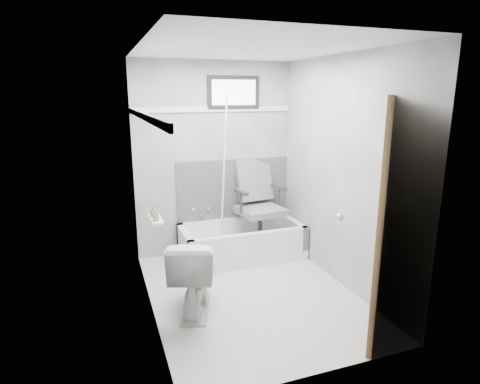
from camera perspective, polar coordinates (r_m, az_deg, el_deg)
name	(u,v)px	position (r m, az deg, el deg)	size (l,w,h in m)	color
floor	(251,294)	(4.26, 1.63, -14.25)	(2.60, 2.60, 0.00)	silver
ceiling	(253,48)	(3.78, 1.90, 19.78)	(2.60, 2.60, 0.00)	silver
wall_back	(215,160)	(5.06, -3.63, 4.63)	(2.00, 0.02, 2.40)	slate
wall_front	(324,219)	(2.72, 11.81, -3.74)	(2.00, 0.02, 2.40)	slate
wall_left	(146,188)	(3.61, -13.18, 0.55)	(0.02, 2.60, 2.40)	slate
wall_right	(342,173)	(4.31, 14.25, 2.61)	(0.02, 2.60, 2.40)	slate
bathtub	(242,241)	(5.05, 0.24, -7.04)	(1.50, 0.70, 0.42)	white
office_chair	(260,204)	(5.03, 2.89, -1.74)	(0.62, 0.62, 1.08)	#5B5B60
toilet	(194,274)	(3.84, -6.54, -11.52)	(0.42, 0.75, 0.74)	silver
door	(433,230)	(3.39, 25.81, -4.87)	(0.78, 0.78, 2.00)	brown
window	(234,92)	(5.06, -0.93, 13.98)	(0.66, 0.04, 0.40)	black
backerboard	(234,189)	(5.20, -0.89, 0.41)	(1.50, 0.02, 0.78)	#4C4C4F
trim_back	(214,109)	(4.99, -3.70, 11.65)	(2.00, 0.02, 0.06)	white
trim_left	(144,116)	(3.53, -13.53, 10.42)	(0.02, 2.60, 0.06)	white
pole	(224,175)	(4.87, -2.33, 2.49)	(0.02, 0.02, 1.95)	white
shelf	(156,219)	(3.72, -11.89, -3.81)	(0.10, 0.32, 0.03)	white
soap_bottle_a	(156,215)	(3.62, -11.92, -3.20)	(0.04, 0.04, 0.10)	#99894C
soap_bottle_b	(153,211)	(3.75, -12.21, -2.69)	(0.07, 0.07, 0.09)	#496486
faucet	(201,211)	(5.13, -5.58, -2.75)	(0.26, 0.10, 0.16)	silver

